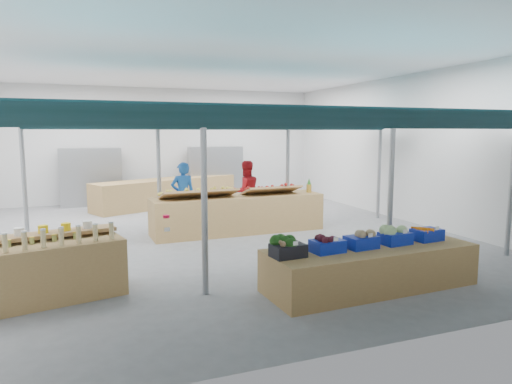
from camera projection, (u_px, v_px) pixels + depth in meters
floor at (204, 236)px, 11.36m from camera, size 13.00×13.00×0.00m
hall at (190, 129)px, 12.34m from camera, size 13.00×13.00×13.00m
pole_grid at (257, 168)px, 9.76m from camera, size 10.00×4.60×3.00m
awnings at (257, 122)px, 9.64m from camera, size 9.50×7.08×0.30m
back_shelving_left at (91, 177)px, 15.91m from camera, size 2.00×0.50×2.00m
back_shelving_right at (216, 173)px, 17.49m from camera, size 2.00×0.50×2.00m
bottle_shelf at (54, 268)px, 7.05m from camera, size 2.17×1.56×1.17m
veg_counter at (370, 267)px, 7.54m from camera, size 3.61×1.35×0.69m
fruit_counter at (238, 214)px, 11.74m from camera, size 4.46×1.18×0.95m
far_counter at (167, 192)px, 15.95m from camera, size 5.30×3.13×0.96m
crate_stack at (373, 251)px, 8.89m from camera, size 0.51×0.41×0.55m
vendor_left at (183, 195)px, 12.29m from camera, size 0.66×0.44×1.77m
vendor_right at (246, 192)px, 12.92m from camera, size 0.88×0.69×1.77m
crate_broccoli at (288, 247)px, 6.87m from camera, size 0.53×0.42×0.35m
crate_beets at (327, 244)px, 7.15m from camera, size 0.53×0.42×0.29m
crate_celeriac at (361, 239)px, 7.40m from camera, size 0.53×0.42×0.31m
crate_cabbage at (395, 235)px, 7.67m from camera, size 0.53×0.42×0.35m
crate_carrots at (427, 234)px, 7.95m from camera, size 0.53×0.42×0.29m
sparrow at (282, 244)px, 6.69m from camera, size 0.12×0.09×0.11m
pole_ribbon at (166, 218)px, 7.98m from camera, size 0.12×0.12×0.28m
apple_heap_yellow at (199, 192)px, 11.16m from camera, size 1.94×0.80×0.27m
apple_heap_red at (272, 188)px, 11.90m from camera, size 1.54×0.78×0.27m
pineapple at (309, 186)px, 12.32m from camera, size 0.14×0.14×0.39m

